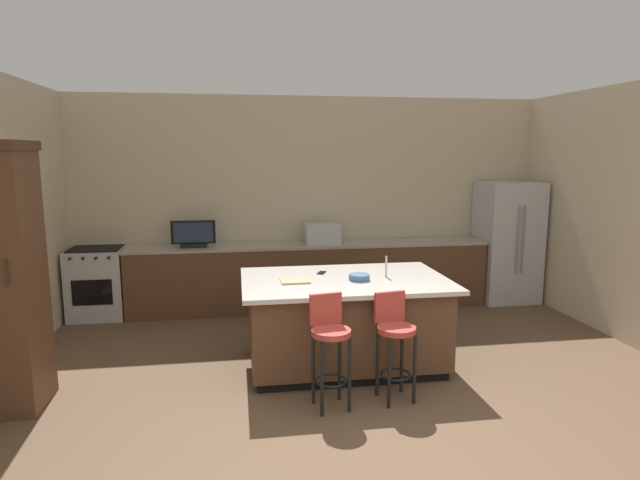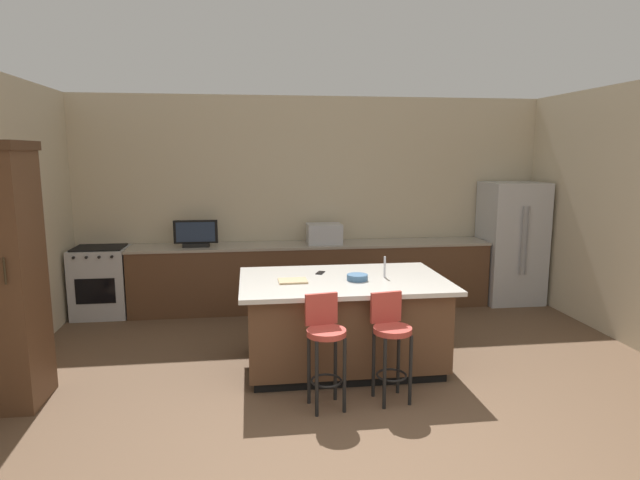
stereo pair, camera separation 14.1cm
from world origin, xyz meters
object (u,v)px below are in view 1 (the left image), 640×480
object	(u,v)px
range_oven	(98,283)
tv_monitor	(193,235)
cabinet_tower	(1,274)
cell_phone	(322,273)
bar_stool_right	(395,337)
fruit_bowl	(359,277)
bar_stool_left	(330,341)
cutting_board	(295,281)
kitchen_island	(344,321)
microwave	(322,234)
refrigerator	(507,242)

from	to	relation	value
range_oven	tv_monitor	size ratio (longest dim) A/B	1.62
cabinet_tower	tv_monitor	distance (m)	2.87
cell_phone	cabinet_tower	bearing A→B (deg)	-142.10
range_oven	cabinet_tower	bearing A→B (deg)	-92.35
bar_stool_right	range_oven	bearing A→B (deg)	128.29
tv_monitor	fruit_bowl	size ratio (longest dim) A/B	2.78
bar_stool_left	cutting_board	xyz separation A→B (m)	(-0.21, 0.83, 0.34)
cabinet_tower	fruit_bowl	xyz separation A→B (m)	(3.18, 0.37, -0.24)
kitchen_island	tv_monitor	distance (m)	2.71
fruit_bowl	cell_phone	bearing A→B (deg)	131.47
range_oven	cabinet_tower	xyz separation A→B (m)	(-0.11, -2.56, 0.72)
cutting_board	range_oven	bearing A→B (deg)	138.18
bar_stool_right	cutting_board	size ratio (longest dim) A/B	3.38
range_oven	tv_monitor	bearing A→B (deg)	-2.27
range_oven	bar_stool_right	bearing A→B (deg)	-42.33
kitchen_island	microwave	world-z (taller)	microwave
refrigerator	kitchen_island	bearing A→B (deg)	-144.54
kitchen_island	bar_stool_right	xyz separation A→B (m)	(0.28, -0.83, 0.11)
kitchen_island	refrigerator	world-z (taller)	refrigerator
cell_phone	bar_stool_right	bearing A→B (deg)	-43.35
tv_monitor	range_oven	bearing A→B (deg)	177.73
cabinet_tower	bar_stool_right	bearing A→B (deg)	-6.37
kitchen_island	bar_stool_left	size ratio (longest dim) A/B	2.12
bar_stool_right	fruit_bowl	distance (m)	0.85
range_oven	microwave	world-z (taller)	microwave
cabinet_tower	fruit_bowl	size ratio (longest dim) A/B	10.87
cutting_board	bar_stool_right	bearing A→B (deg)	-43.79
refrigerator	range_oven	bearing A→B (deg)	179.49
cabinet_tower	cell_phone	distance (m)	2.96
microwave	fruit_bowl	size ratio (longest dim) A/B	2.28
microwave	cell_phone	size ratio (longest dim) A/B	3.20
cell_phone	fruit_bowl	bearing A→B (deg)	-25.20
refrigerator	fruit_bowl	size ratio (longest dim) A/B	8.40
fruit_bowl	tv_monitor	bearing A→B (deg)	129.91
bar_stool_left	cell_phone	distance (m)	1.22
cutting_board	cell_phone	bearing A→B (deg)	46.50
microwave	fruit_bowl	xyz separation A→B (m)	(0.03, -2.19, -0.11)
tv_monitor	microwave	bearing A→B (deg)	1.68
bar_stool_right	cell_phone	distance (m)	1.26
cabinet_tower	cutting_board	distance (m)	2.57
range_oven	microwave	size ratio (longest dim) A/B	1.98
refrigerator	microwave	size ratio (longest dim) A/B	3.69
bar_stool_left	bar_stool_right	world-z (taller)	bar_stool_left
cabinet_tower	cutting_board	bearing A→B (deg)	8.98
kitchen_island	tv_monitor	world-z (taller)	tv_monitor
cell_phone	bar_stool_left	bearing A→B (deg)	-72.29
tv_monitor	cell_phone	world-z (taller)	tv_monitor
refrigerator	tv_monitor	xyz separation A→B (m)	(-4.54, 0.00, 0.21)
cell_phone	range_oven	bearing A→B (deg)	169.72
microwave	tv_monitor	bearing A→B (deg)	-178.32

